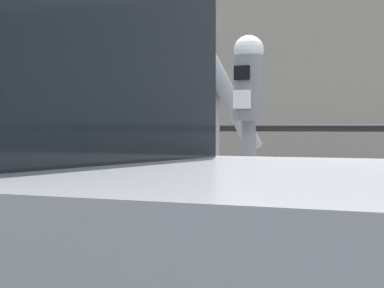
# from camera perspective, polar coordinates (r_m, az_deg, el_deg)

# --- Properties ---
(parking_meter) EXTENTS (0.15, 0.16, 1.57)m
(parking_meter) POSITION_cam_1_polar(r_m,az_deg,el_deg) (3.75, 4.27, 1.01)
(parking_meter) COLOR slate
(parking_meter) RESTS_ON sidewalk_curb
(pedestrian_at_meter) EXTENTS (0.72, 0.43, 1.69)m
(pedestrian_at_meter) POSITION_cam_1_polar(r_m,az_deg,el_deg) (4.18, -0.95, -0.73)
(pedestrian_at_meter) COLOR slate
(pedestrian_at_meter) RESTS_ON sidewalk_curb
(background_railing) EXTENTS (24.06, 0.06, 1.14)m
(background_railing) POSITION_cam_1_polar(r_m,az_deg,el_deg) (6.38, 13.35, -1.46)
(background_railing) COLOR black
(background_railing) RESTS_ON sidewalk_curb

